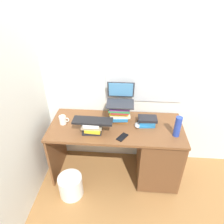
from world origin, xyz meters
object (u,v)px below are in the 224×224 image
at_px(book_stack_side, 147,121).
at_px(wastebasket, 71,186).
at_px(laptop, 120,98).
at_px(cell_phone, 122,137).
at_px(mug, 63,120).
at_px(keyboard, 93,121).
at_px(book_stack_keyboard_riser, 92,127).
at_px(book_stack_tall, 120,112).
at_px(water_bottle, 178,127).
at_px(desk, 148,151).
at_px(computer_mouse, 137,125).

bearing_deg(book_stack_side, wastebasket, -153.24).
height_order(laptop, cell_phone, laptop).
bearing_deg(mug, laptop, 14.93).
distance_m(keyboard, wastebasket, 0.83).
bearing_deg(mug, keyboard, -18.48).
distance_m(book_stack_keyboard_riser, mug, 0.38).
height_order(book_stack_tall, cell_phone, book_stack_tall).
relative_size(keyboard, mug, 3.72).
bearing_deg(water_bottle, desk, 159.64).
xyz_separation_m(laptop, keyboard, (-0.28, -0.29, -0.13)).
bearing_deg(mug, cell_phone, -16.42).
relative_size(book_stack_side, computer_mouse, 2.02).
distance_m(mug, cell_phone, 0.71).
relative_size(book_stack_keyboard_riser, book_stack_side, 1.04).
relative_size(laptop, keyboard, 0.73).
bearing_deg(computer_mouse, water_bottle, -17.54).
height_order(laptop, wastebasket, laptop).
xyz_separation_m(book_stack_side, computer_mouse, (-0.11, -0.05, -0.03)).
xyz_separation_m(desk, mug, (-0.99, 0.03, 0.39)).
bearing_deg(water_bottle, computer_mouse, 162.46).
bearing_deg(desk, water_bottle, -20.36).
distance_m(computer_mouse, wastebasket, 1.03).
xyz_separation_m(cell_phone, wastebasket, (-0.57, -0.17, -0.61)).
bearing_deg(wastebasket, keyboard, 45.04).
height_order(desk, cell_phone, cell_phone).
distance_m(book_stack_tall, computer_mouse, 0.25).
height_order(book_stack_keyboard_riser, water_bottle, water_bottle).
distance_m(book_stack_tall, book_stack_side, 0.33).
bearing_deg(mug, desk, -1.67).
bearing_deg(book_stack_keyboard_riser, wastebasket, -134.71).
bearing_deg(water_bottle, cell_phone, -172.14).
relative_size(book_stack_tall, book_stack_keyboard_riser, 1.13).
height_order(book_stack_tall, keyboard, book_stack_tall).
distance_m(laptop, water_bottle, 0.69).
distance_m(desk, book_stack_side, 0.40).
bearing_deg(cell_phone, mug, -163.33).
bearing_deg(computer_mouse, keyboard, -165.28).
bearing_deg(computer_mouse, book_stack_side, 22.36).
xyz_separation_m(book_stack_tall, keyboard, (-0.27, -0.24, 0.03)).
xyz_separation_m(book_stack_keyboard_riser, mug, (-0.36, 0.12, -0.01)).
height_order(book_stack_side, keyboard, keyboard).
xyz_separation_m(book_stack_tall, cell_phone, (0.04, -0.32, -0.11)).
xyz_separation_m(book_stack_side, wastebasket, (-0.84, -0.42, -0.66)).
bearing_deg(keyboard, laptop, 47.74).
xyz_separation_m(book_stack_tall, mug, (-0.64, -0.12, -0.06)).
relative_size(desk, book_stack_keyboard_riser, 6.87).
distance_m(book_stack_tall, book_stack_keyboard_riser, 0.37).
xyz_separation_m(desk, water_bottle, (0.25, -0.09, 0.45)).
bearing_deg(computer_mouse, cell_phone, -128.09).
relative_size(book_stack_keyboard_riser, keyboard, 0.52).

